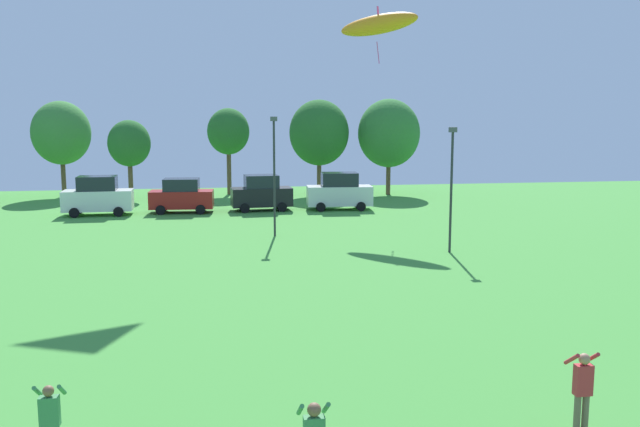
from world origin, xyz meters
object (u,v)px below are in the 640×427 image
light_post_1 (451,182)px  treeline_tree_2 (129,144)px  parked_car_third_from_left (261,193)px  kite_flying_5 (378,24)px  treeline_tree_5 (389,133)px  treeline_tree_3 (228,132)px  light_post_0 (274,170)px  person_standing_near_foreground (50,419)px  parked_car_leftmost (98,196)px  person_standing_far_right (582,387)px  treeline_tree_1 (61,133)px  treeline_tree_4 (319,133)px  parked_car_rightmost_in_row (339,192)px  parked_car_second_from_left (182,196)px

light_post_1 → treeline_tree_2: treeline_tree_2 is taller
parked_car_third_from_left → light_post_1: 17.64m
kite_flying_5 → treeline_tree_5: bearing=72.5°
treeline_tree_3 → light_post_0: bearing=-84.3°
person_standing_near_foreground → parked_car_leftmost: 33.30m
treeline_tree_3 → treeline_tree_5: size_ratio=0.90×
person_standing_near_foreground → kite_flying_5: (12.95, 27.78, 10.93)m
parked_car_leftmost → treeline_tree_3: (8.75, 10.45, 3.88)m
person_standing_far_right → parked_car_third_from_left: (-4.22, 33.90, 0.18)m
light_post_0 → treeline_tree_1: 25.43m
treeline_tree_4 → treeline_tree_5: 5.70m
parked_car_rightmost_in_row → treeline_tree_4: (-0.07, 8.75, 3.81)m
light_post_0 → treeline_tree_5: size_ratio=0.82×
parked_car_leftmost → treeline_tree_2: (1.11, 8.39, 3.05)m
light_post_1 → treeline_tree_5: size_ratio=0.76×
treeline_tree_2 → kite_flying_5: bearing=-39.9°
light_post_0 → light_post_1: (7.89, -5.63, -0.24)m
kite_flying_5 → treeline_tree_3: kite_flying_5 is taller
person_standing_far_right → light_post_0: 24.43m
person_standing_near_foreground → parked_car_rightmost_in_row: parked_car_rightmost_in_row is taller
parked_car_third_from_left → treeline_tree_2: bearing=136.6°
treeline_tree_3 → treeline_tree_4: (7.25, -1.59, -0.07)m
parked_car_rightmost_in_row → treeline_tree_1: size_ratio=0.60×
parked_car_leftmost → treeline_tree_4: (16.01, 8.86, 3.81)m
kite_flying_5 → light_post_1: size_ratio=0.78×
light_post_1 → treeline_tree_4: treeline_tree_4 is taller
parked_car_third_from_left → treeline_tree_3: size_ratio=0.60×
person_standing_near_foreground → treeline_tree_2: 41.65m
light_post_0 → parked_car_third_from_left: bearing=90.1°
treeline_tree_5 → treeline_tree_2: bearing=179.9°
treeline_tree_4 → treeline_tree_5: treeline_tree_5 is taller
person_standing_near_foreground → treeline_tree_4: (11.56, 41.86, 4.16)m
light_post_1 → parked_car_third_from_left: bearing=116.9°
treeline_tree_4 → kite_flying_5: bearing=-84.3°
person_standing_far_right → treeline_tree_2: bearing=117.6°
light_post_1 → treeline_tree_5: treeline_tree_5 is taller
light_post_0 → parked_car_leftmost: bearing=138.6°
parked_car_leftmost → parked_car_third_from_left: parked_car_leftmost is taller
parked_car_third_from_left → parked_car_rightmost_in_row: (5.36, -0.39, 0.05)m
treeline_tree_5 → person_standing_far_right: bearing=-99.2°
kite_flying_5 → treeline_tree_4: bearing=95.7°
person_standing_near_foreground → treeline_tree_3: size_ratio=0.23×
person_standing_near_foreground → parked_car_second_from_left: parked_car_second_from_left is taller
kite_flying_5 → treeline_tree_1: kite_flying_5 is taller
parked_car_leftmost → treeline_tree_5: bearing=19.8°
parked_car_leftmost → treeline_tree_2: treeline_tree_2 is taller
parked_car_rightmost_in_row → light_post_0: 11.22m
kite_flying_5 → light_post_1: bearing=-82.9°
person_standing_near_foreground → treeline_tree_4: treeline_tree_4 is taller
treeline_tree_1 → light_post_0: bearing=-53.4°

